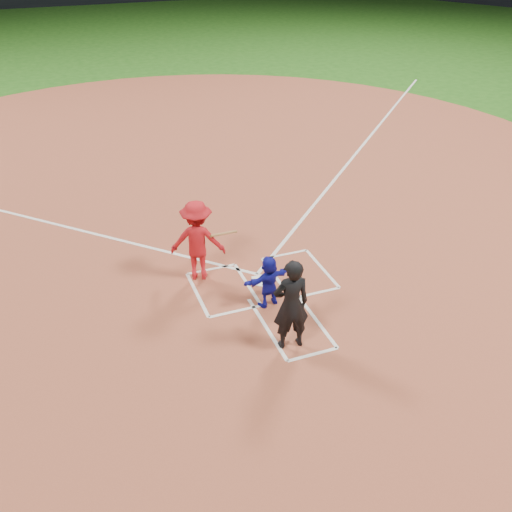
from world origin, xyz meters
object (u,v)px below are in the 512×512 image
object	(u,v)px
catcher	(269,281)
umpire	(291,305)
batter_at_plate	(197,241)
home_plate	(262,281)

from	to	relation	value
catcher	umpire	size ratio (longest dim) A/B	0.61
catcher	umpire	world-z (taller)	umpire
catcher	batter_at_plate	size ratio (longest dim) A/B	0.62
catcher	home_plate	bearing A→B (deg)	-113.68
catcher	batter_at_plate	bearing A→B (deg)	-66.53
home_plate	batter_at_plate	xyz separation A→B (m)	(-1.33, 0.71, 0.98)
umpire	batter_at_plate	distance (m)	3.23
home_plate	catcher	size ratio (longest dim) A/B	0.49
home_plate	umpire	world-z (taller)	umpire
home_plate	umpire	distance (m)	2.58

